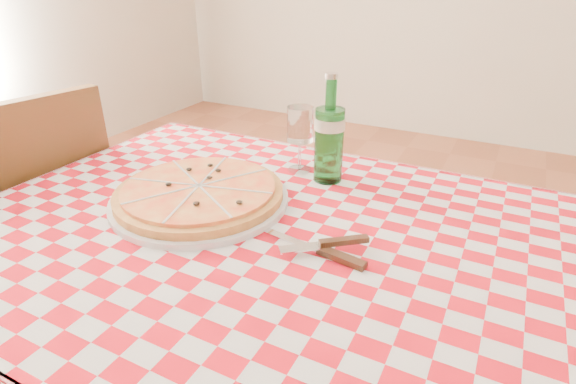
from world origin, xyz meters
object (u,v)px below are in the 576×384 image
Objects in this scene: pizza_plate at (199,192)px; wine_glass at (300,140)px; dining_table at (283,277)px; chair_far at (34,231)px; water_bottle at (330,129)px.

wine_glass is at bearing 65.13° from pizza_plate.
pizza_plate is at bearing -114.87° from wine_glass.
chair_far is (-0.82, 0.01, -0.13)m from dining_table.
water_bottle is (0.20, 0.23, 0.10)m from pizza_plate.
water_bottle is at bearing -12.11° from wine_glass.
water_bottle reaches higher than dining_table.
water_bottle is 1.55× the size of wine_glass.
chair_far is 0.83m from wine_glass.
water_bottle is at bearing -152.29° from chair_far.
dining_table is 7.40× the size of wine_glass.
water_bottle is at bearing 94.63° from dining_table.
wine_glass is (-0.08, 0.02, -0.04)m from water_bottle.
pizza_plate is at bearing 170.36° from dining_table.
water_bottle is (-0.02, 0.27, 0.22)m from dining_table.
wine_glass is (0.72, 0.28, 0.31)m from chair_far.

